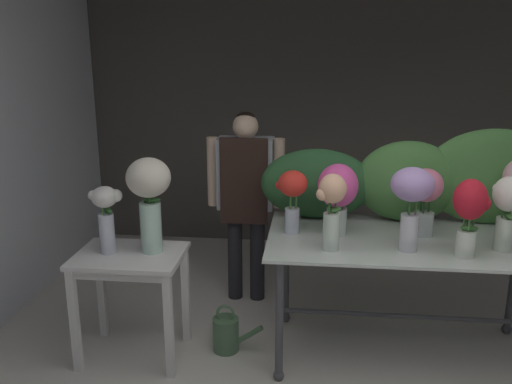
{
  "coord_description": "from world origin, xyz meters",
  "views": [
    {
      "loc": [
        -0.3,
        -1.96,
        2.06
      ],
      "look_at": [
        -0.66,
        1.34,
        1.15
      ],
      "focal_mm": 37.92,
      "sensor_mm": 36.0,
      "label": 1
    }
  ],
  "objects_px": {
    "vase_lilac_tulips": "(412,196)",
    "vase_white_roses_tall": "(106,214)",
    "display_table_glass": "(409,256)",
    "watering_can": "(227,333)",
    "vase_scarlet_hydrangea": "(292,193)",
    "vase_crimson_stock": "(470,210)",
    "side_table_white": "(130,269)",
    "vase_ivory_lilies": "(507,208)",
    "florist": "(246,188)",
    "vase_peach_freesia": "(332,206)",
    "vase_cream_lisianthus_tall": "(149,194)",
    "vase_rosy_ranunculus": "(425,196)",
    "vase_fuchsia_roses": "(337,192)"
  },
  "relations": [
    {
      "from": "vase_cream_lisianthus_tall",
      "to": "display_table_glass",
      "type": "bearing_deg",
      "value": 4.77
    },
    {
      "from": "vase_peach_freesia",
      "to": "vase_white_roses_tall",
      "type": "relative_size",
      "value": 1.06
    },
    {
      "from": "florist",
      "to": "vase_peach_freesia",
      "type": "distance_m",
      "value": 1.19
    },
    {
      "from": "side_table_white",
      "to": "watering_can",
      "type": "relative_size",
      "value": 2.1
    },
    {
      "from": "florist",
      "to": "vase_scarlet_hydrangea",
      "type": "bearing_deg",
      "value": -60.82
    },
    {
      "from": "vase_fuchsia_roses",
      "to": "vase_lilac_tulips",
      "type": "height_order",
      "value": "vase_lilac_tulips"
    },
    {
      "from": "vase_crimson_stock",
      "to": "vase_white_roses_tall",
      "type": "xyz_separation_m",
      "value": [
        -2.22,
        0.09,
        -0.13
      ]
    },
    {
      "from": "display_table_glass",
      "to": "vase_white_roses_tall",
      "type": "xyz_separation_m",
      "value": [
        -1.95,
        -0.19,
        0.28
      ]
    },
    {
      "from": "vase_crimson_stock",
      "to": "vase_scarlet_hydrangea",
      "type": "distance_m",
      "value": 1.08
    },
    {
      "from": "display_table_glass",
      "to": "vase_white_roses_tall",
      "type": "height_order",
      "value": "vase_white_roses_tall"
    },
    {
      "from": "vase_crimson_stock",
      "to": "display_table_glass",
      "type": "bearing_deg",
      "value": 133.43
    },
    {
      "from": "florist",
      "to": "vase_cream_lisianthus_tall",
      "type": "height_order",
      "value": "florist"
    },
    {
      "from": "vase_crimson_stock",
      "to": "vase_fuchsia_roses",
      "type": "distance_m",
      "value": 0.81
    },
    {
      "from": "side_table_white",
      "to": "vase_crimson_stock",
      "type": "xyz_separation_m",
      "value": [
        2.08,
        -0.09,
        0.5
      ]
    },
    {
      "from": "florist",
      "to": "vase_scarlet_hydrangea",
      "type": "height_order",
      "value": "florist"
    },
    {
      "from": "side_table_white",
      "to": "vase_lilac_tulips",
      "type": "xyz_separation_m",
      "value": [
        1.76,
        -0.03,
        0.56
      ]
    },
    {
      "from": "vase_peach_freesia",
      "to": "vase_crimson_stock",
      "type": "bearing_deg",
      "value": -2.17
    },
    {
      "from": "vase_peach_freesia",
      "to": "vase_crimson_stock",
      "type": "height_order",
      "value": "vase_peach_freesia"
    },
    {
      "from": "vase_fuchsia_roses",
      "to": "florist",
      "type": "bearing_deg",
      "value": 134.19
    },
    {
      "from": "vase_ivory_lilies",
      "to": "vase_crimson_stock",
      "type": "relative_size",
      "value": 0.98
    },
    {
      "from": "watering_can",
      "to": "vase_scarlet_hydrangea",
      "type": "bearing_deg",
      "value": 13.02
    },
    {
      "from": "florist",
      "to": "watering_can",
      "type": "distance_m",
      "value": 1.16
    },
    {
      "from": "vase_lilac_tulips",
      "to": "watering_can",
      "type": "height_order",
      "value": "vase_lilac_tulips"
    },
    {
      "from": "vase_lilac_tulips",
      "to": "vase_white_roses_tall",
      "type": "bearing_deg",
      "value": 179.13
    },
    {
      "from": "vase_rosy_ranunculus",
      "to": "vase_cream_lisianthus_tall",
      "type": "distance_m",
      "value": 1.77
    },
    {
      "from": "side_table_white",
      "to": "vase_peach_freesia",
      "type": "height_order",
      "value": "vase_peach_freesia"
    },
    {
      "from": "vase_ivory_lilies",
      "to": "vase_cream_lisianthus_tall",
      "type": "xyz_separation_m",
      "value": [
        -2.19,
        0.02,
        0.01
      ]
    },
    {
      "from": "vase_ivory_lilies",
      "to": "vase_lilac_tulips",
      "type": "relative_size",
      "value": 0.9
    },
    {
      "from": "vase_rosy_ranunculus",
      "to": "florist",
      "type": "bearing_deg",
      "value": 151.79
    },
    {
      "from": "vase_peach_freesia",
      "to": "vase_fuchsia_roses",
      "type": "distance_m",
      "value": 0.29
    },
    {
      "from": "vase_lilac_tulips",
      "to": "vase_white_roses_tall",
      "type": "xyz_separation_m",
      "value": [
        -1.9,
        0.03,
        -0.19
      ]
    },
    {
      "from": "vase_rosy_ranunculus",
      "to": "vase_scarlet_hydrangea",
      "type": "height_order",
      "value": "vase_rosy_ranunculus"
    },
    {
      "from": "display_table_glass",
      "to": "vase_lilac_tulips",
      "type": "distance_m",
      "value": 0.52
    },
    {
      "from": "vase_ivory_lilies",
      "to": "florist",
      "type": "bearing_deg",
      "value": 151.93
    },
    {
      "from": "vase_ivory_lilies",
      "to": "vase_rosy_ranunculus",
      "type": "distance_m",
      "value": 0.49
    },
    {
      "from": "vase_fuchsia_roses",
      "to": "watering_can",
      "type": "height_order",
      "value": "vase_fuchsia_roses"
    },
    {
      "from": "vase_lilac_tulips",
      "to": "vase_scarlet_hydrangea",
      "type": "bearing_deg",
      "value": 161.12
    },
    {
      "from": "florist",
      "to": "vase_fuchsia_roses",
      "type": "relative_size",
      "value": 3.3
    },
    {
      "from": "vase_lilac_tulips",
      "to": "vase_peach_freesia",
      "type": "bearing_deg",
      "value": -175.67
    },
    {
      "from": "vase_white_roses_tall",
      "to": "watering_can",
      "type": "height_order",
      "value": "vase_white_roses_tall"
    },
    {
      "from": "vase_ivory_lilies",
      "to": "vase_scarlet_hydrangea",
      "type": "xyz_separation_m",
      "value": [
        -1.28,
        0.18,
        -0.0
      ]
    },
    {
      "from": "vase_scarlet_hydrangea",
      "to": "vase_rosy_ranunculus",
      "type": "bearing_deg",
      "value": 2.83
    },
    {
      "from": "vase_white_roses_tall",
      "to": "vase_peach_freesia",
      "type": "bearing_deg",
      "value": -2.58
    },
    {
      "from": "vase_peach_freesia",
      "to": "vase_cream_lisianthus_tall",
      "type": "height_order",
      "value": "vase_cream_lisianthus_tall"
    },
    {
      "from": "vase_peach_freesia",
      "to": "vase_white_roses_tall",
      "type": "distance_m",
      "value": 1.44
    },
    {
      "from": "side_table_white",
      "to": "vase_scarlet_hydrangea",
      "type": "distance_m",
      "value": 1.17
    },
    {
      "from": "vase_rosy_ranunculus",
      "to": "vase_white_roses_tall",
      "type": "distance_m",
      "value": 2.05
    },
    {
      "from": "vase_white_roses_tall",
      "to": "vase_cream_lisianthus_tall",
      "type": "distance_m",
      "value": 0.31
    },
    {
      "from": "florist",
      "to": "vase_cream_lisianthus_tall",
      "type": "relative_size",
      "value": 2.47
    },
    {
      "from": "vase_rosy_ranunculus",
      "to": "vase_fuchsia_roses",
      "type": "height_order",
      "value": "vase_fuchsia_roses"
    }
  ]
}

